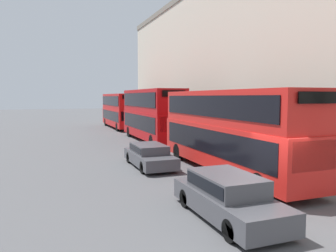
% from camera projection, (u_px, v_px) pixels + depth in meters
% --- Properties ---
extents(ground_plane, '(200.00, 200.00, 0.00)m').
position_uv_depth(ground_plane, '(263.00, 206.00, 11.65)').
color(ground_plane, '#515154').
extents(bus_leading, '(2.59, 11.45, 4.20)m').
position_uv_depth(bus_leading, '(230.00, 128.00, 16.58)').
color(bus_leading, red).
rests_on(bus_leading, ground).
extents(bus_second_in_queue, '(2.59, 10.50, 4.50)m').
position_uv_depth(bus_second_in_queue, '(152.00, 113.00, 28.63)').
color(bus_second_in_queue, '#B20C0F').
rests_on(bus_second_in_queue, ground).
extents(bus_third_in_queue, '(2.59, 10.76, 4.23)m').
position_uv_depth(bus_third_in_queue, '(120.00, 109.00, 40.59)').
color(bus_third_in_queue, red).
rests_on(bus_third_in_queue, ground).
extents(car_dark_sedan, '(1.85, 4.68, 1.43)m').
position_uv_depth(car_dark_sedan, '(228.00, 195.00, 10.43)').
color(car_dark_sedan, '#47474C').
rests_on(car_dark_sedan, ground).
extents(car_hatchback, '(1.81, 4.56, 1.25)m').
position_uv_depth(car_hatchback, '(149.00, 155.00, 18.19)').
color(car_hatchback, '#47474C').
rests_on(car_hatchback, ground).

